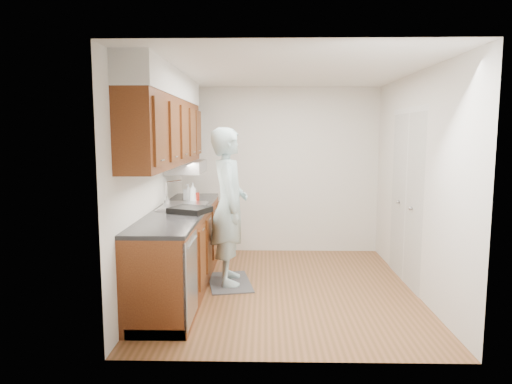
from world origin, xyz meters
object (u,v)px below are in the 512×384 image
person (229,196)px  dish_rack (190,210)px  soap_bottle_b (188,192)px  soda_can (197,197)px  soap_bottle_a (193,192)px

person → dish_rack: size_ratio=5.28×
soap_bottle_b → person: bearing=-42.8°
person → dish_rack: 0.58m
soda_can → soap_bottle_a: bearing=-161.2°
soap_bottle_b → dish_rack: bearing=-79.5°
person → soda_can: person is taller
soda_can → soap_bottle_b: bearing=134.9°
soap_bottle_a → dish_rack: (0.09, -0.80, -0.09)m
soap_bottle_b → dish_rack: (0.18, -0.95, -0.08)m
dish_rack → soap_bottle_b: bearing=123.8°
soap_bottle_a → soap_bottle_b: (-0.08, 0.15, -0.02)m
person → dish_rack: (-0.40, -0.41, -0.10)m
soda_can → dish_rack: bearing=-86.9°
soap_bottle_a → soap_bottle_b: 0.17m
soap_bottle_b → soap_bottle_a: bearing=-60.8°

